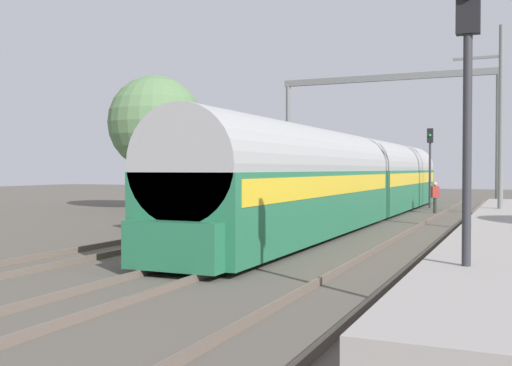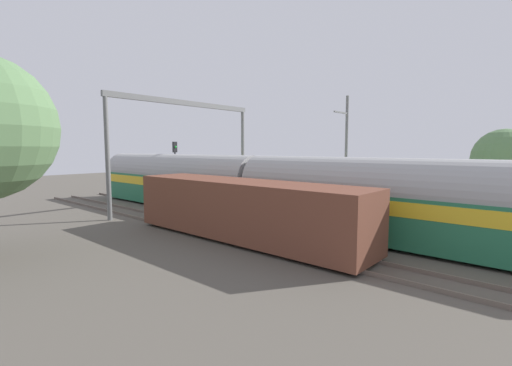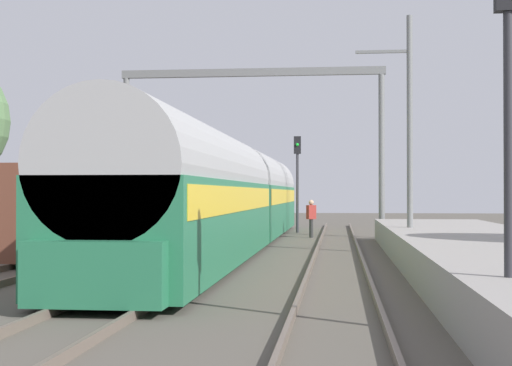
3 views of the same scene
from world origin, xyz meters
name	(u,v)px [view 1 (image 1 of 3)]	position (x,y,z in m)	size (l,w,h in m)	color
ground	(271,247)	(0.00, 0.00, 0.00)	(120.00, 120.00, 0.00)	#534E45
track_far_west	(163,238)	(-4.00, 0.00, 0.08)	(1.52, 60.00, 0.16)	#64574C
track_west	(271,244)	(0.00, 0.00, 0.08)	(1.52, 60.00, 0.16)	#64574C
track_east	(401,251)	(4.00, 0.00, 0.08)	(1.52, 60.00, 0.16)	#64574C
passenger_train	(356,179)	(0.00, 10.55, 1.97)	(2.93, 32.85, 3.82)	#236B47
freight_car	(256,190)	(-4.00, 7.89, 1.47)	(2.80, 13.00, 2.70)	brown
person_crossing	(435,194)	(2.78, 17.06, 1.03)	(0.47, 0.43, 1.73)	#2C2C2C
railway_signal_near	(467,103)	(6.34, -7.32, 3.47)	(0.36, 0.30, 5.45)	#2D2D33
railway_signal_far	(430,157)	(1.92, 21.38, 3.19)	(0.36, 0.30, 4.98)	#2D2D33
catenary_gantry	(386,114)	(0.00, 17.29, 5.62)	(12.39, 0.28, 7.86)	slate
catenary_pole_east_mid	(500,125)	(6.35, 7.82, 4.15)	(1.90, 0.20, 8.00)	slate
tree_west_background	(155,123)	(-13.01, 13.29, 5.20)	(5.65, 5.65, 8.03)	#4C3826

